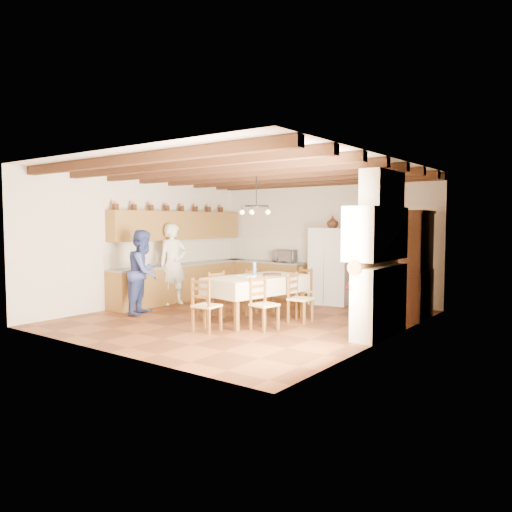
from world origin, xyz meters
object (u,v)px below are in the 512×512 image
Objects in this scene: dining_table at (256,280)px; chair_right_far at (301,298)px; chair_end_far at (300,290)px; chair_left_near at (211,294)px; chair_right_near at (264,304)px; person_woman_blue at (144,272)px; microwave at (285,256)px; refrigerator at (331,266)px; person_woman_red at (363,286)px; person_man at (173,264)px; chair_end_near at (207,305)px; chair_left_far at (245,291)px; hutch at (416,265)px.

chair_right_far is at bearing 25.16° from dining_table.
chair_left_near is at bearing -106.45° from chair_end_far.
chair_end_far is (1.12, 1.58, 0.00)m from chair_left_near.
person_woman_blue is at bearing 104.39° from chair_right_near.
dining_table is at bearing 121.96° from chair_left_near.
person_woman_blue reaches higher than microwave.
refrigerator is at bearing 85.63° from dining_table.
person_woman_red is (1.66, -1.87, -0.15)m from refrigerator.
person_man is at bearing -100.21° from chair_left_near.
person_man reaches higher than microwave.
person_woman_blue is at bearing -16.37° from chair_end_near.
person_woman_red is (4.61, 0.43, -0.20)m from person_man.
chair_left_far is at bearing -89.82° from microwave.
person_man is at bearing -6.25° from person_woman_blue.
microwave is at bearing -39.92° from person_woman_blue.
person_woman_blue is 4.52m from person_woman_red.
refrigerator is 1.52m from microwave.
chair_end_far is at bearing -102.55° from chair_end_near.
chair_left_near is 1.54m from chair_right_near.
chair_left_far is 0.54× the size of person_woman_blue.
person_man reaches higher than dining_table.
chair_end_near is at bearing -102.91° from person_man.
chair_end_near is at bearing -26.82° from person_woman_red.
refrigerator is 1.52m from chair_end_far.
chair_right_near is 0.98m from chair_right_far.
refrigerator is 1.87× the size of chair_end_near.
chair_end_near is (0.76, -0.97, 0.00)m from chair_left_near.
chair_right_near is 1.92m from person_woman_red.
dining_table is 3.81× the size of microwave.
person_woman_blue reaches higher than chair_right_far.
dining_table is (-0.21, -2.71, -0.10)m from refrigerator.
chair_right_near is (0.62, -0.60, -0.32)m from dining_table.
chair_right_near is at bearing -141.80° from chair_end_near.
person_man is at bearing -145.38° from chair_end_far.
chair_right_near is at bearing -109.95° from person_woman_blue.
chair_end_far is at bearing 21.95° from chair_right_near.
refrigerator is 2.28m from hutch.
person_woman_blue is at bearing -141.43° from person_man.
dining_table is (-2.41, -2.15, -0.29)m from hutch.
chair_end_far is (-0.40, 1.85, 0.00)m from chair_right_near.
dining_table is at bearing -81.47° from chair_end_far.
chair_right_far is at bearing 124.23° from chair_left_near.
person_woman_blue is (-2.96, -0.24, 0.41)m from chair_right_near.
chair_left_near is 1.69× the size of microwave.
dining_table is 2.05m from person_woman_red.
hutch is 1.46m from person_woman_red.
refrigerator is 0.83× the size of dining_table.
chair_left_near is 0.83m from chair_left_far.
dining_table is 3.24m from microwave.
dining_table is 2.25× the size of chair_left_far.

